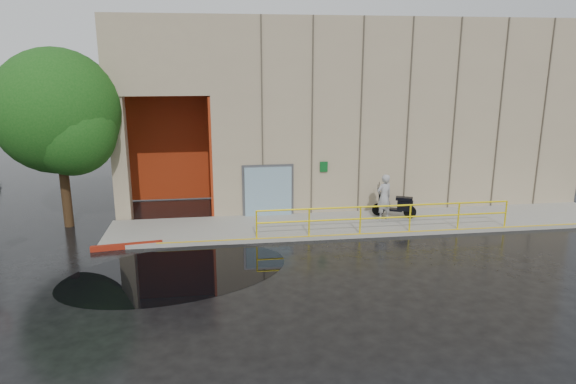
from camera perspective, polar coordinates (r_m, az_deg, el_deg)
name	(u,v)px	position (r m, az deg, el deg)	size (l,w,h in m)	color
ground	(282,276)	(15.64, -0.70, -9.36)	(120.00, 120.00, 0.00)	black
sidewalk	(368,223)	(20.55, 8.83, -3.44)	(20.00, 3.00, 0.15)	gray
building	(355,104)	(26.20, 7.43, 9.66)	(20.00, 10.17, 8.00)	tan
guardrail	(385,218)	(19.22, 10.76, -2.89)	(9.56, 0.06, 1.03)	yellow
person	(384,197)	(20.56, 10.62, -0.59)	(0.68, 0.44, 1.86)	#9E9EA2
scooter	(395,198)	(21.10, 11.83, -0.67)	(1.80, 1.22, 1.36)	black
red_curb	(127,246)	(18.66, -17.46, -5.75)	(2.40, 0.18, 0.18)	maroon
puddle	(177,272)	(16.27, -12.23, -8.72)	(7.00, 4.31, 0.01)	black
tree_near	(61,116)	(20.95, -23.95, 7.68)	(4.65, 4.65, 6.81)	#312010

